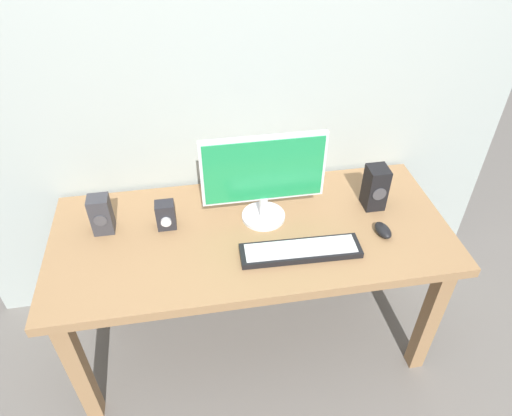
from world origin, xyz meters
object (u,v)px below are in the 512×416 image
at_px(mouse, 383,230).
at_px(speaker_left, 101,215).
at_px(desk, 252,246).
at_px(speaker_right, 375,187).
at_px(audio_controller, 166,215).
at_px(keyboard_primary, 301,251).
at_px(monitor, 264,176).

bearing_deg(mouse, speaker_left, 160.60).
relative_size(desk, speaker_right, 8.39).
height_order(desk, audio_controller, audio_controller).
distance_m(keyboard_primary, mouse, 0.37).
relative_size(speaker_right, audio_controller, 1.60).
relative_size(desk, keyboard_primary, 3.46).
height_order(speaker_right, speaker_left, speaker_right).
distance_m(monitor, speaker_right, 0.51).
distance_m(desk, monitor, 0.32).
relative_size(desk, speaker_left, 9.76).
xyz_separation_m(keyboard_primary, audio_controller, (-0.52, 0.25, 0.05)).
height_order(keyboard_primary, speaker_right, speaker_right).
xyz_separation_m(keyboard_primary, speaker_left, (-0.77, 0.27, 0.07)).
distance_m(mouse, speaker_left, 1.16).
xyz_separation_m(monitor, speaker_left, (-0.67, 0.02, -0.13)).
bearing_deg(speaker_right, desk, -172.09).
bearing_deg(audio_controller, speaker_right, -0.44).
bearing_deg(speaker_left, audio_controller, -4.60).
distance_m(desk, keyboard_primary, 0.26).
bearing_deg(speaker_left, speaker_right, -1.37).
height_order(desk, keyboard_primary, keyboard_primary).
distance_m(desk, audio_controller, 0.39).
xyz_separation_m(desk, speaker_right, (0.56, 0.08, 0.19)).
bearing_deg(desk, monitor, 52.09).
relative_size(mouse, audio_controller, 0.80).
xyz_separation_m(desk, monitor, (0.06, 0.08, 0.31)).
height_order(desk, speaker_left, speaker_left).
bearing_deg(speaker_right, audio_controller, 179.56).
distance_m(speaker_left, audio_controller, 0.26).
distance_m(keyboard_primary, speaker_right, 0.46).
height_order(desk, monitor, monitor).
xyz_separation_m(desk, mouse, (0.53, -0.11, 0.11)).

